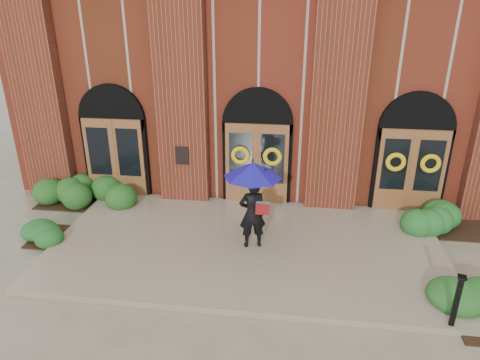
% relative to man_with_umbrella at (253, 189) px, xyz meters
% --- Properties ---
extents(ground, '(90.00, 90.00, 0.00)m').
position_rel_man_with_umbrella_xyz_m(ground, '(-0.16, -0.06, -1.74)').
color(ground, gray).
rests_on(ground, ground).
extents(landing, '(10.00, 5.30, 0.15)m').
position_rel_man_with_umbrella_xyz_m(landing, '(-0.16, 0.09, -1.66)').
color(landing, gray).
rests_on(landing, ground).
extents(church_building, '(16.20, 12.53, 7.00)m').
position_rel_man_with_umbrella_xyz_m(church_building, '(-0.16, 8.73, 1.76)').
color(church_building, maroon).
rests_on(church_building, ground).
extents(man_with_umbrella, '(1.76, 1.76, 2.27)m').
position_rel_man_with_umbrella_xyz_m(man_with_umbrella, '(0.00, 0.00, 0.00)').
color(man_with_umbrella, black).
rests_on(man_with_umbrella, landing).
extents(metal_post, '(0.18, 0.18, 1.12)m').
position_rel_man_with_umbrella_xyz_m(metal_post, '(4.14, -2.41, -1.00)').
color(metal_post, black).
rests_on(metal_post, landing).
extents(hedge_wall_left, '(3.01, 1.20, 0.77)m').
position_rel_man_with_umbrella_xyz_m(hedge_wall_left, '(-5.36, 2.14, -1.35)').
color(hedge_wall_left, '#22521B').
rests_on(hedge_wall_left, ground).
extents(hedge_wall_right, '(2.80, 1.12, 0.72)m').
position_rel_man_with_umbrella_xyz_m(hedge_wall_right, '(5.21, 1.81, -1.38)').
color(hedge_wall_right, '#205C22').
rests_on(hedge_wall_right, ground).
extents(hedge_front_left, '(1.32, 1.13, 0.47)m').
position_rel_man_with_umbrella_xyz_m(hedge_front_left, '(-5.26, -0.06, -1.50)').
color(hedge_front_left, '#1E5720').
rests_on(hedge_front_left, ground).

